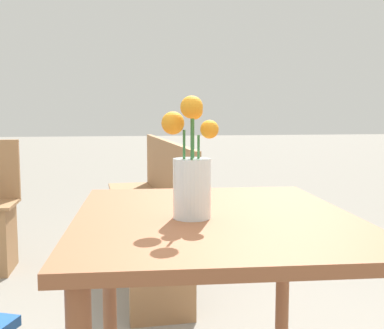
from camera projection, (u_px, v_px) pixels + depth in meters
table_front at (214, 252)px, 1.35m from camera, size 0.81×0.97×0.75m
flower_vase at (191, 176)px, 1.27m from camera, size 0.15×0.16×0.32m
bench_near at (154, 199)px, 3.14m from camera, size 0.47×1.81×0.85m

